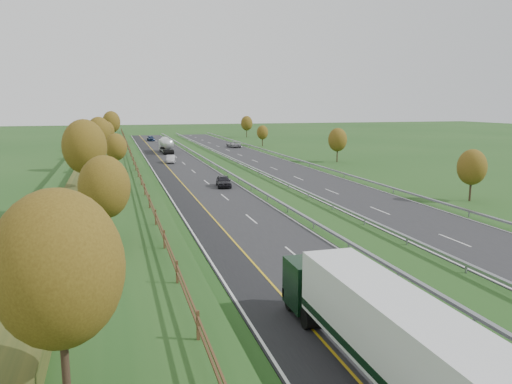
# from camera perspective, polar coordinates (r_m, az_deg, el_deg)

# --- Properties ---
(ground) EXTENTS (400.00, 400.00, 0.00)m
(ground) POSITION_cam_1_polar(r_m,az_deg,el_deg) (80.72, -1.97, 2.15)
(ground) COLOR #1F4719
(ground) RESTS_ON ground
(near_carriageway) EXTENTS (10.50, 200.00, 0.04)m
(near_carriageway) POSITION_cam_1_polar(r_m,az_deg,el_deg) (84.09, -8.11, 2.38)
(near_carriageway) COLOR #232326
(near_carriageway) RESTS_ON ground
(far_carriageway) EXTENTS (10.50, 200.00, 0.04)m
(far_carriageway) POSITION_cam_1_polar(r_m,az_deg,el_deg) (87.85, 2.62, 2.80)
(far_carriageway) COLOR #232326
(far_carriageway) RESTS_ON ground
(hard_shoulder) EXTENTS (3.00, 200.00, 0.04)m
(hard_shoulder) POSITION_cam_1_polar(r_m,az_deg,el_deg) (83.67, -10.65, 2.27)
(hard_shoulder) COLOR black
(hard_shoulder) RESTS_ON ground
(lane_markings) EXTENTS (26.75, 200.00, 0.01)m
(lane_markings) POSITION_cam_1_polar(r_m,az_deg,el_deg) (85.07, -3.82, 2.57)
(lane_markings) COLOR silver
(lane_markings) RESTS_ON near_carriageway
(embankment_left) EXTENTS (12.00, 200.00, 2.00)m
(embankment_left) POSITION_cam_1_polar(r_m,az_deg,el_deg) (83.22, -17.03, 2.64)
(embankment_left) COLOR #1F4719
(embankment_left) RESTS_ON ground
(hedge_left) EXTENTS (2.20, 180.00, 1.10)m
(hedge_left) POSITION_cam_1_polar(r_m,az_deg,el_deg) (83.11, -18.46, 3.64)
(hedge_left) COLOR #2E3A17
(hedge_left) RESTS_ON embankment_left
(fence_left) EXTENTS (0.12, 189.06, 1.20)m
(fence_left) POSITION_cam_1_polar(r_m,az_deg,el_deg) (82.65, -13.97, 3.95)
(fence_left) COLOR #422B19
(fence_left) RESTS_ON embankment_left
(median_barrier_near) EXTENTS (0.32, 200.00, 0.71)m
(median_barrier_near) POSITION_cam_1_polar(r_m,az_deg,el_deg) (84.97, -4.30, 2.94)
(median_barrier_near) COLOR gray
(median_barrier_near) RESTS_ON ground
(median_barrier_far) EXTENTS (0.32, 200.00, 0.71)m
(median_barrier_far) POSITION_cam_1_polar(r_m,az_deg,el_deg) (86.14, -0.98, 3.06)
(median_barrier_far) COLOR gray
(median_barrier_far) RESTS_ON ground
(outer_barrier_far) EXTENTS (0.32, 200.00, 0.71)m
(outer_barrier_far) POSITION_cam_1_polar(r_m,az_deg,el_deg) (89.78, 6.14, 3.29)
(outer_barrier_far) COLOR gray
(outer_barrier_far) RESTS_ON ground
(trees_left) EXTENTS (6.64, 164.30, 7.66)m
(trees_left) POSITION_cam_1_polar(r_m,az_deg,el_deg) (79.37, -17.00, 6.20)
(trees_left) COLOR #2D2116
(trees_left) RESTS_ON embankment_left
(trees_far) EXTENTS (8.45, 118.60, 7.12)m
(trees_far) POSITION_cam_1_polar(r_m,az_deg,el_deg) (119.32, 4.24, 6.73)
(trees_far) COLOR #2D2116
(trees_far) RESTS_ON ground
(box_lorry) EXTENTS (2.58, 16.28, 4.06)m
(box_lorry) POSITION_cam_1_polar(r_m,az_deg,el_deg) (20.77, 14.29, -15.20)
(box_lorry) COLOR black
(box_lorry) RESTS_ON near_carriageway
(road_tanker) EXTENTS (2.40, 11.22, 3.46)m
(road_tanker) POSITION_cam_1_polar(r_m,az_deg,el_deg) (116.62, -10.23, 5.35)
(road_tanker) COLOR silver
(road_tanker) RESTS_ON near_carriageway
(car_dark_near) EXTENTS (2.39, 4.78, 1.56)m
(car_dark_near) POSITION_cam_1_polar(r_m,az_deg,el_deg) (67.35, -3.73, 1.26)
(car_dark_near) COLOR black
(car_dark_near) RESTS_ON near_carriageway
(car_silver_mid) EXTENTS (2.10, 4.59, 1.46)m
(car_silver_mid) POSITION_cam_1_polar(r_m,az_deg,el_deg) (96.19, -9.72, 3.75)
(car_silver_mid) COLOR #AAA9AE
(car_silver_mid) RESTS_ON near_carriageway
(car_small_far) EXTENTS (2.21, 4.95, 1.41)m
(car_small_far) POSITION_cam_1_polar(r_m,az_deg,el_deg) (154.75, -11.94, 6.00)
(car_small_far) COLOR #162545
(car_small_far) RESTS_ON near_carriageway
(car_oncoming) EXTENTS (3.13, 5.62, 1.48)m
(car_oncoming) POSITION_cam_1_polar(r_m,az_deg,el_deg) (128.94, -2.58, 5.45)
(car_oncoming) COLOR #A3A2A7
(car_oncoming) RESTS_ON far_carriageway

